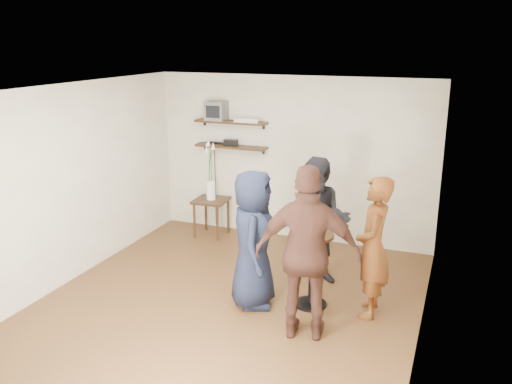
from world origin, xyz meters
TOP-DOWN VIEW (x-y plane):
  - room at (0.00, 0.00)m, footprint 4.58×5.08m
  - shelf_upper at (-1.00, 2.38)m, footprint 1.20×0.25m
  - shelf_lower at (-1.00, 2.38)m, footprint 1.20×0.25m
  - crt_monitor at (-1.24, 2.38)m, footprint 0.32×0.30m
  - dvd_deck at (-0.69, 2.38)m, footprint 0.40×0.24m
  - radio at (-1.01, 2.38)m, footprint 0.22×0.10m
  - power_strip at (-1.32, 2.42)m, footprint 0.30×0.05m
  - side_table at (-1.23, 2.07)m, footprint 0.54×0.54m
  - vase_lilies at (-1.24, 2.07)m, footprint 0.20×0.20m
  - drinks_table at (0.95, 0.32)m, footprint 0.51×0.51m
  - wine_glass_fl at (0.88, 0.29)m, footprint 0.07×0.07m
  - wine_glass_fr at (1.02, 0.27)m, footprint 0.06×0.06m
  - wine_glass_bl at (0.94, 0.39)m, footprint 0.07×0.07m
  - wine_glass_br at (0.97, 0.32)m, footprint 0.07×0.07m
  - person_plaid at (1.65, 0.38)m, footprint 0.45×0.64m
  - person_dark at (0.85, 1.01)m, footprint 0.91×0.75m
  - person_navy at (0.28, 0.10)m, footprint 0.76×0.95m
  - person_brown at (1.09, -0.37)m, footprint 1.20×0.68m

SIDE VIEW (x-z plane):
  - side_table at x=-1.23m, z-range 0.21..0.83m
  - drinks_table at x=0.95m, z-range 0.13..1.06m
  - person_plaid at x=1.65m, z-range 0.00..1.67m
  - person_navy at x=0.28m, z-range 0.00..1.68m
  - person_dark at x=0.85m, z-range 0.00..1.69m
  - vase_lilies at x=-1.24m, z-range 0.43..1.45m
  - person_brown at x=1.09m, z-range 0.00..1.92m
  - wine_glass_fr at x=1.02m, z-range 0.96..1.15m
  - wine_glass_br at x=0.97m, z-range 0.97..1.19m
  - wine_glass_bl at x=0.94m, z-range 0.97..1.19m
  - wine_glass_fl at x=0.88m, z-range 0.97..1.19m
  - room at x=0.00m, z-range -0.04..2.64m
  - shelf_lower at x=-1.00m, z-range 1.43..1.47m
  - power_strip at x=-1.32m, z-range 1.47..1.50m
  - radio at x=-1.01m, z-range 1.47..1.57m
  - shelf_upper at x=-1.00m, z-range 1.83..1.87m
  - dvd_deck at x=-0.69m, z-range 1.87..1.93m
  - crt_monitor at x=-1.24m, z-range 1.87..2.17m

